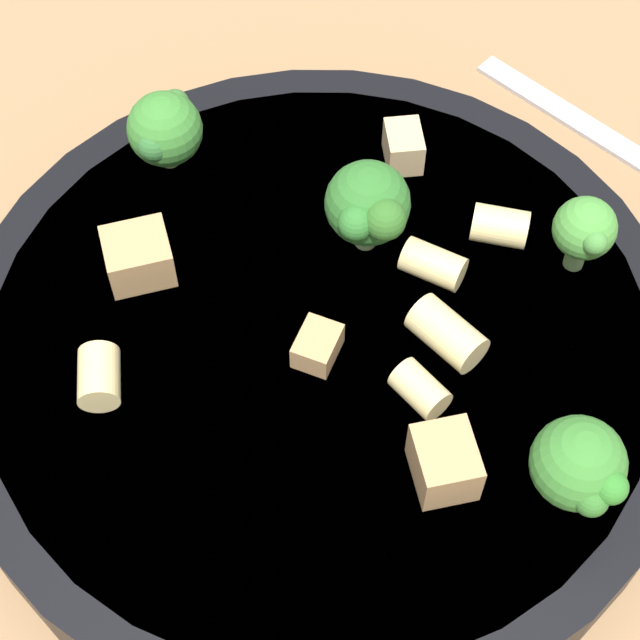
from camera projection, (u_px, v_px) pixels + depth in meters
ground_plane at (320, 371)px, 0.45m from camera, size 2.00×2.00×0.00m
pasta_bowl at (320, 349)px, 0.44m from camera, size 0.30×0.30×0.03m
broccoli_floret_0 at (580, 467)px, 0.37m from camera, size 0.04×0.03×0.04m
broccoli_floret_1 at (584, 230)px, 0.42m from camera, size 0.03×0.03×0.04m
broccoli_floret_2 at (369, 206)px, 0.43m from camera, size 0.04×0.03×0.04m
broccoli_floret_3 at (165, 130)px, 0.46m from camera, size 0.03×0.03×0.04m
rigatoni_0 at (420, 389)px, 0.40m from camera, size 0.02×0.03×0.01m
rigatoni_1 at (433, 264)px, 0.43m from camera, size 0.02×0.03×0.01m
rigatoni_2 at (99, 377)px, 0.41m from camera, size 0.03×0.02×0.02m
rigatoni_3 at (500, 226)px, 0.44m from camera, size 0.02×0.02×0.02m
rigatoni_4 at (447, 327)px, 0.42m from camera, size 0.03×0.03×0.02m
chicken_chunk_0 at (403, 147)px, 0.47m from camera, size 0.02×0.02×0.02m
chicken_chunk_1 at (319, 346)px, 0.42m from camera, size 0.02×0.02×0.01m
chicken_chunk_2 at (138, 256)px, 0.43m from camera, size 0.03×0.03×0.02m
chicken_chunk_3 at (444, 462)px, 0.38m from camera, size 0.03×0.03×0.02m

